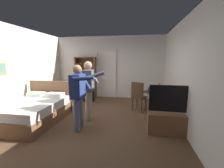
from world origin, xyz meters
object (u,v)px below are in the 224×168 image
object	(u,v)px
tv_flatscreen	(172,120)
laptop	(153,90)
bookshelf	(86,76)
bottle_on_table	(160,89)
suitcase_dark	(87,96)
wooden_chair	(138,95)
person_blue_shirt	(78,93)
bed	(34,110)
side_table	(154,99)
person_striped_shirt	(89,86)

from	to	relation	value
tv_flatscreen	laptop	bearing A→B (deg)	103.20
tv_flatscreen	bookshelf	bearing A→B (deg)	136.09
bottle_on_table	suitcase_dark	xyz separation A→B (m)	(-2.73, 1.04, -0.61)
bookshelf	wooden_chair	distance (m)	2.90
laptop	suitcase_dark	size ratio (longest dim) A/B	0.77
bookshelf	person_blue_shirt	world-z (taller)	bookshelf
bed	side_table	distance (m)	3.60
laptop	person_blue_shirt	bearing A→B (deg)	-141.87
suitcase_dark	person_blue_shirt	bearing A→B (deg)	-69.31
person_blue_shirt	bottle_on_table	bearing A→B (deg)	34.96
bottle_on_table	person_striped_shirt	world-z (taller)	person_striped_shirt
laptop	bottle_on_table	xyz separation A→B (m)	(0.18, -0.04, 0.07)
tv_flatscreen	laptop	world-z (taller)	tv_flatscreen
wooden_chair	suitcase_dark	xyz separation A→B (m)	(-2.09, 0.90, -0.34)
suitcase_dark	side_table	bearing A→B (deg)	-14.62
bookshelf	bottle_on_table	world-z (taller)	bookshelf
bottle_on_table	bed	bearing A→B (deg)	-161.65
bed	wooden_chair	bearing A→B (deg)	24.52
bottle_on_table	side_table	bearing A→B (deg)	150.26
laptop	bed	bearing A→B (deg)	-160.17
bottle_on_table	tv_flatscreen	bearing A→B (deg)	-84.15
laptop	person_striped_shirt	bearing A→B (deg)	-155.95
laptop	suitcase_dark	distance (m)	2.79
side_table	wooden_chair	world-z (taller)	wooden_chair
laptop	bottle_on_table	bearing A→B (deg)	-11.92
person_striped_shirt	bed	bearing A→B (deg)	-165.71
bookshelf	side_table	distance (m)	3.37
bookshelf	laptop	bearing A→B (deg)	-31.13
tv_flatscreen	bottle_on_table	xyz separation A→B (m)	(-0.13, 1.28, 0.49)
bookshelf	person_striped_shirt	xyz separation A→B (m)	(1.00, -2.54, -0.02)
bookshelf	wooden_chair	bearing A→B (deg)	-34.07
side_table	tv_flatscreen	bearing A→B (deg)	-78.72
bed	person_blue_shirt	size ratio (longest dim) A/B	1.20
person_striped_shirt	suitcase_dark	world-z (taller)	person_striped_shirt
bed	wooden_chair	size ratio (longest dim) A/B	1.94
bookshelf	bottle_on_table	size ratio (longest dim) A/B	6.48
bed	wooden_chair	distance (m)	3.17
side_table	suitcase_dark	size ratio (longest dim) A/B	1.41
bed	bookshelf	xyz separation A→B (m)	(0.50, 2.92, 0.68)
tv_flatscreen	suitcase_dark	bearing A→B (deg)	140.92
bed	bookshelf	size ratio (longest dim) A/B	1.05
bed	bottle_on_table	world-z (taller)	bed
person_blue_shirt	side_table	bearing A→B (deg)	38.36
bookshelf	side_table	world-z (taller)	bookshelf
bookshelf	bottle_on_table	xyz separation A→B (m)	(3.02, -1.75, -0.17)
bookshelf	suitcase_dark	distance (m)	1.09
tv_flatscreen	side_table	xyz separation A→B (m)	(-0.27, 1.36, 0.14)
person_blue_shirt	suitcase_dark	bearing A→B (deg)	104.90
suitcase_dark	tv_flatscreen	bearing A→B (deg)	-33.29
laptop	person_blue_shirt	xyz separation A→B (m)	(-1.89, -1.48, 0.16)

